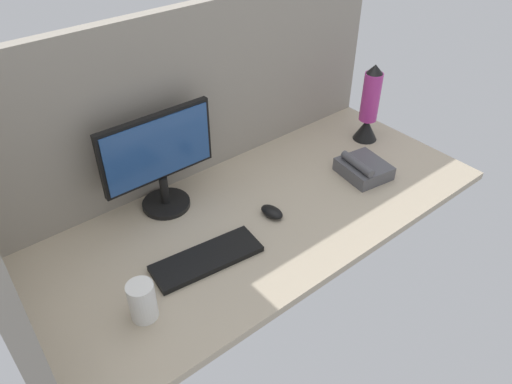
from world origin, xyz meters
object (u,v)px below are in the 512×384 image
Objects in this scene: monitor at (159,158)px; keyboard at (207,258)px; mouse at (272,212)px; lava_lamp at (369,109)px; mug_ceramic_white at (142,301)px; desk_phone at (363,168)px.

monitor is 1.17× the size of keyboard.
mouse is at bearing 13.87° from keyboard.
lava_lamp is (100.75, 18.94, 13.98)cm from keyboard.
mug_ceramic_white is 130.77cm from lava_lamp.
mouse is at bearing 175.32° from desk_phone.
mouse is 0.27× the size of lava_lamp.
mouse is 60.28cm from mug_ceramic_white.
keyboard is at bearing -169.35° from lava_lamp.
keyboard is 28.56cm from mug_ceramic_white.
mug_ceramic_white reaches higher than desk_phone.
monitor is at bearing 154.94° from desk_phone.
desk_phone is at bearing 4.09° from mug_ceramic_white.
monitor reaches higher than mug_ceramic_white.
desk_phone is at bearing -140.92° from lava_lamp.
mug_ceramic_white is at bearing -175.91° from desk_phone.
monitor reaches higher than mouse.
mug_ceramic_white is (-31.85, -41.67, -14.79)cm from monitor.
desk_phone is (73.07, -34.16, -18.05)cm from monitor.
mug_ceramic_white reaches higher than keyboard.
desk_phone is (-22.93, -18.62, -11.79)cm from lava_lamp.
mug_ceramic_white is at bearing -176.15° from mouse.
monitor is 54.50cm from mug_ceramic_white.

